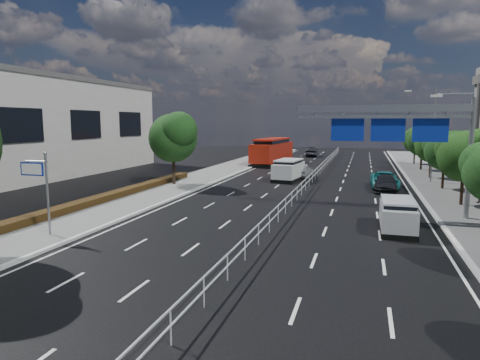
% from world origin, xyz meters
% --- Properties ---
extents(ground, '(160.00, 160.00, 0.00)m').
position_xyz_m(ground, '(0.00, 0.00, 0.00)').
color(ground, black).
rests_on(ground, ground).
extents(sidewalk_near, '(5.00, 140.00, 0.14)m').
position_xyz_m(sidewalk_near, '(-11.50, 0.00, 0.07)').
color(sidewalk_near, slate).
rests_on(sidewalk_near, ground).
extents(kerb_near, '(0.25, 140.00, 0.15)m').
position_xyz_m(kerb_near, '(-9.00, 0.00, 0.07)').
color(kerb_near, silver).
rests_on(kerb_near, ground).
extents(kerb_far, '(0.25, 140.00, 0.15)m').
position_xyz_m(kerb_far, '(9.00, 0.00, 0.07)').
color(kerb_far, silver).
rests_on(kerb_far, ground).
extents(median_fence, '(0.05, 85.00, 1.02)m').
position_xyz_m(median_fence, '(0.00, 22.50, 0.53)').
color(median_fence, silver).
rests_on(median_fence, ground).
extents(hedge_near, '(1.00, 36.00, 0.44)m').
position_xyz_m(hedge_near, '(-13.30, 5.00, 0.36)').
color(hedge_near, black).
rests_on(hedge_near, sidewalk_near).
extents(toilet_sign, '(1.62, 0.18, 4.34)m').
position_xyz_m(toilet_sign, '(-10.95, 0.00, 2.94)').
color(toilet_sign, gray).
rests_on(toilet_sign, ground).
extents(overhead_gantry, '(10.24, 0.38, 7.45)m').
position_xyz_m(overhead_gantry, '(6.74, 10.05, 5.61)').
color(overhead_gantry, gray).
rests_on(overhead_gantry, ground).
extents(streetlight_far, '(2.78, 2.40, 9.00)m').
position_xyz_m(streetlight_far, '(10.50, 26.00, 5.21)').
color(streetlight_far, gray).
rests_on(streetlight_far, ground).
extents(near_building, '(12.00, 38.00, 10.00)m').
position_xyz_m(near_building, '(-30.00, 18.00, 5.00)').
color(near_building, beige).
rests_on(near_building, ground).
extents(near_tree_back, '(4.84, 4.51, 6.69)m').
position_xyz_m(near_tree_back, '(-11.94, 17.97, 4.61)').
color(near_tree_back, black).
rests_on(near_tree_back, ground).
extents(far_tree_d, '(3.85, 3.59, 5.34)m').
position_xyz_m(far_tree_d, '(11.25, 14.48, 3.69)').
color(far_tree_d, black).
rests_on(far_tree_d, ground).
extents(far_tree_e, '(3.63, 3.38, 5.13)m').
position_xyz_m(far_tree_e, '(11.25, 21.98, 3.56)').
color(far_tree_e, black).
rests_on(far_tree_e, ground).
extents(far_tree_f, '(3.52, 3.28, 5.02)m').
position_xyz_m(far_tree_f, '(11.24, 29.48, 3.49)').
color(far_tree_f, black).
rests_on(far_tree_f, ground).
extents(far_tree_g, '(3.96, 3.69, 5.45)m').
position_xyz_m(far_tree_g, '(11.25, 36.98, 3.75)').
color(far_tree_g, black).
rests_on(far_tree_g, ground).
extents(far_tree_h, '(3.41, 3.18, 4.91)m').
position_xyz_m(far_tree_h, '(11.24, 44.48, 3.42)').
color(far_tree_h, black).
rests_on(far_tree_h, ground).
extents(white_minivan, '(2.66, 5.09, 2.12)m').
position_xyz_m(white_minivan, '(-2.47, 24.11, 1.04)').
color(white_minivan, black).
rests_on(white_minivan, ground).
extents(red_bus, '(3.88, 12.02, 3.53)m').
position_xyz_m(red_bus, '(-7.50, 40.12, 1.84)').
color(red_bus, black).
rests_on(red_bus, ground).
extents(near_car_silver, '(2.07, 4.24, 1.39)m').
position_xyz_m(near_car_silver, '(-1.38, 27.04, 0.70)').
color(near_car_silver, '#96999D').
rests_on(near_car_silver, ground).
extents(near_car_dark, '(1.97, 5.02, 1.63)m').
position_xyz_m(near_car_dark, '(-3.80, 54.76, 0.81)').
color(near_car_dark, black).
rests_on(near_car_dark, ground).
extents(silver_minivan, '(1.77, 4.15, 1.72)m').
position_xyz_m(silver_minivan, '(6.50, 6.24, 0.85)').
color(silver_minivan, black).
rests_on(silver_minivan, ground).
extents(parked_car_teal, '(2.42, 5.02, 1.38)m').
position_xyz_m(parked_car_teal, '(6.50, 22.00, 0.69)').
color(parked_car_teal, '#1A7476').
rests_on(parked_car_teal, ground).
extents(parked_car_dark, '(2.14, 4.67, 1.32)m').
position_xyz_m(parked_car_dark, '(6.50, 19.99, 0.66)').
color(parked_car_dark, black).
rests_on(parked_car_dark, ground).
extents(pedestrian_a, '(0.84, 0.81, 1.93)m').
position_xyz_m(pedestrian_a, '(13.38, 19.46, 1.11)').
color(pedestrian_a, gray).
rests_on(pedestrian_a, sidewalk_far).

